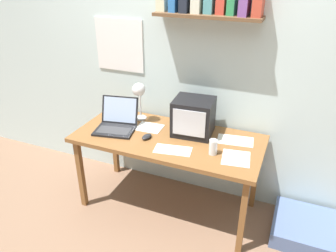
# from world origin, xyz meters

# --- Properties ---
(ground_plane) EXTENTS (12.00, 12.00, 0.00)m
(ground_plane) POSITION_xyz_m (0.00, 0.00, 0.00)
(ground_plane) COLOR #85644D
(back_wall) EXTENTS (5.60, 0.24, 2.60)m
(back_wall) POSITION_xyz_m (0.00, 0.40, 1.31)
(back_wall) COLOR silver
(back_wall) RESTS_ON ground_plane
(corner_desk) EXTENTS (1.54, 0.70, 0.71)m
(corner_desk) POSITION_xyz_m (0.00, 0.00, 0.65)
(corner_desk) COLOR brown
(corner_desk) RESTS_ON ground_plane
(crt_monitor) EXTENTS (0.34, 0.31, 0.30)m
(crt_monitor) POSITION_xyz_m (0.17, 0.14, 0.86)
(crt_monitor) COLOR black
(crt_monitor) RESTS_ON corner_desk
(laptop) EXTENTS (0.38, 0.38, 0.24)m
(laptop) POSITION_xyz_m (-0.47, -0.02, 0.77)
(laptop) COLOR black
(laptop) RESTS_ON corner_desk
(desk_lamp) EXTENTS (0.13, 0.17, 0.37)m
(desk_lamp) POSITION_xyz_m (-0.34, 0.17, 0.98)
(desk_lamp) COLOR white
(desk_lamp) RESTS_ON corner_desk
(juice_glass) EXTENTS (0.06, 0.06, 0.12)m
(juice_glass) POSITION_xyz_m (0.41, -0.11, 0.76)
(juice_glass) COLOR white
(juice_glass) RESTS_ON corner_desk
(computer_mouse) EXTENTS (0.08, 0.11, 0.03)m
(computer_mouse) POSITION_xyz_m (-0.15, -0.09, 0.73)
(computer_mouse) COLOR #232326
(computer_mouse) RESTS_ON corner_desk
(open_notebook) EXTENTS (0.31, 0.20, 0.00)m
(open_notebook) POSITION_xyz_m (0.52, 0.15, 0.71)
(open_notebook) COLOR white
(open_notebook) RESTS_ON corner_desk
(printed_handout) EXTENTS (0.30, 0.19, 0.00)m
(printed_handout) POSITION_xyz_m (0.12, -0.18, 0.71)
(printed_handout) COLOR white
(printed_handout) RESTS_ON corner_desk
(loose_paper_near_monitor) EXTENTS (0.23, 0.25, 0.00)m
(loose_paper_near_monitor) POSITION_xyz_m (0.58, -0.11, 0.71)
(loose_paper_near_monitor) COLOR white
(loose_paper_near_monitor) RESTS_ON corner_desk
(loose_paper_near_laptop) EXTENTS (0.23, 0.19, 0.00)m
(loose_paper_near_laptop) POSITION_xyz_m (-0.21, 0.09, 0.71)
(loose_paper_near_laptop) COLOR white
(loose_paper_near_laptop) RESTS_ON corner_desk
(floor_cushion) EXTENTS (0.50, 0.50, 0.13)m
(floor_cushion) POSITION_xyz_m (1.16, 0.09, 0.07)
(floor_cushion) COLOR slate
(floor_cushion) RESTS_ON ground_plane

